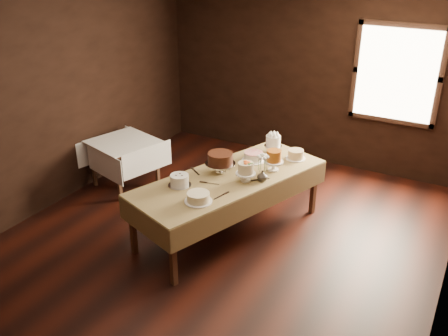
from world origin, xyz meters
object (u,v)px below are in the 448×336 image
cake_caramel (274,161)px  cake_server_c (245,170)px  cake_speckled (296,155)px  flower_vase (262,176)px  cake_server_b (219,197)px  cake_flowers (246,173)px  cake_meringue (273,145)px  cake_swirl (180,181)px  cake_lattice (254,157)px  cake_chocolate (220,163)px  side_table (124,146)px  display_table (230,181)px  cake_server_d (264,179)px  cake_server_e (197,173)px  cake_server_a (213,184)px  cake_cream (198,198)px

cake_caramel → cake_server_c: bearing=-150.5°
cake_server_c → cake_speckled: bearing=-20.5°
cake_server_c → flower_vase: (0.31, -0.16, 0.06)m
cake_server_b → cake_server_c: bearing=-161.1°
cake_flowers → flower_vase: bearing=30.6°
cake_meringue → cake_swirl: 1.52m
cake_lattice → cake_swirl: bearing=-112.6°
cake_caramel → cake_chocolate: size_ratio=0.65×
cake_chocolate → side_table: bearing=170.0°
display_table → cake_server_b: size_ratio=11.08×
display_table → cake_meringue: 0.96m
cake_flowers → cake_server_d: size_ratio=1.03×
cake_chocolate → flower_vase: size_ratio=3.32×
cake_server_e → flower_vase: size_ratio=1.85×
flower_vase → cake_server_d: bearing=88.4°
cake_server_d → cake_flowers: bearing=175.9°
cake_speckled → cake_server_b: size_ratio=1.08×
cake_caramel → cake_server_b: cake_caramel is taller
cake_caramel → cake_chocolate: (-0.54, -0.37, 0.00)m
cake_server_c → cake_chocolate: bearing=142.1°
cake_swirl → flower_vase: cake_swirl is taller
cake_lattice → cake_chocolate: (-0.20, -0.51, 0.07)m
cake_chocolate → cake_server_e: (-0.25, -0.16, -0.12)m
cake_lattice → cake_meringue: bearing=74.0°
display_table → cake_server_a: (-0.08, -0.26, 0.06)m
cake_cream → display_table: bearing=90.0°
cake_meringue → cake_server_d: size_ratio=1.12×
display_table → side_table: size_ratio=2.53×
cake_lattice → cake_chocolate: bearing=-112.0°
cake_server_e → display_table: bearing=49.2°
cake_caramel → cake_chocolate: 0.66m
cake_server_e → cake_lattice: bearing=90.6°
cake_server_e → cake_swirl: bearing=-53.4°
side_table → cake_lattice: bearing=5.4°
cake_caramel → flower_vase: cake_caramel is taller
cake_flowers → flower_vase: 0.20m
cake_flowers → cake_swirl: (-0.61, -0.48, -0.04)m
cake_flowers → cake_cream: bearing=-107.4°
side_table → cake_swirl: bearing=-28.9°
side_table → cake_server_d: bearing=-5.8°
cake_server_d → cake_speckled: bearing=38.3°
cake_server_a → cake_speckled: bearing=52.3°
cake_swirl → flower_vase: (0.78, 0.58, -0.00)m
cake_chocolate → display_table: bearing=-18.6°
cake_speckled → cake_server_b: 1.44m
cake_cream → cake_server_c: (0.08, 0.96, -0.05)m
display_table → flower_vase: bearing=13.4°
cake_meringue → cake_speckled: (0.34, -0.05, -0.06)m
cake_server_b → cake_server_d: same height
cake_lattice → cake_caramel: bearing=-21.9°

